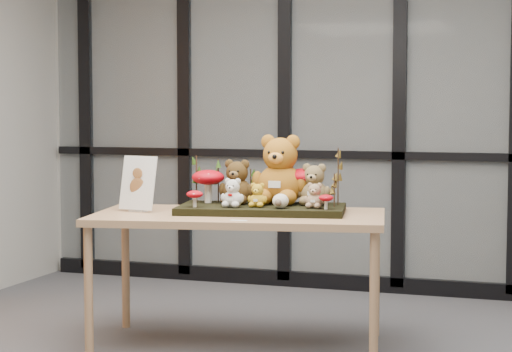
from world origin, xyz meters
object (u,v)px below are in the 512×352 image
(display_table, at_px, (239,225))
(bear_pooh_yellow, at_px, (280,166))
(diorama_tray, at_px, (262,209))
(bear_tan_back, at_px, (314,182))
(mushroom_front_left, at_px, (195,198))
(mushroom_back_right, at_px, (304,184))
(bear_white_bow, at_px, (233,191))
(bear_small_yellow, at_px, (258,194))
(bear_beige_small, at_px, (315,194))
(mushroom_back_left, at_px, (208,185))
(plush_cream_hedgehog, at_px, (281,200))
(sign_holder, at_px, (138,185))
(bear_brown_medium, at_px, (237,179))
(mushroom_front_right, at_px, (326,201))

(display_table, relative_size, bear_pooh_yellow, 3.98)
(diorama_tray, distance_m, bear_tan_back, 0.35)
(mushroom_front_left, bearing_deg, mushroom_back_right, 35.27)
(mushroom_front_left, bearing_deg, bear_white_bow, 17.80)
(display_table, distance_m, bear_tan_back, 0.52)
(bear_small_yellow, bearing_deg, mushroom_front_left, -171.44)
(bear_beige_small, xyz_separation_m, mushroom_back_left, (-0.69, 0.08, 0.03))
(plush_cream_hedgehog, bearing_deg, bear_small_yellow, 160.02)
(bear_small_yellow, distance_m, bear_beige_small, 0.33)
(diorama_tray, distance_m, bear_pooh_yellow, 0.29)
(display_table, height_order, sign_holder, sign_holder)
(bear_pooh_yellow, relative_size, mushroom_back_right, 1.94)
(mushroom_back_left, xyz_separation_m, mushroom_front_left, (0.02, -0.26, -0.06))
(bear_brown_medium, xyz_separation_m, mushroom_back_right, (0.38, 0.13, -0.03))
(bear_small_yellow, height_order, mushroom_front_right, bear_small_yellow)
(display_table, bearing_deg, bear_pooh_yellow, 39.69)
(bear_pooh_yellow, height_order, mushroom_back_right, bear_pooh_yellow)
(bear_small_yellow, bearing_deg, bear_white_bow, -169.56)
(bear_pooh_yellow, height_order, bear_brown_medium, bear_pooh_yellow)
(bear_brown_medium, height_order, bear_white_bow, bear_brown_medium)
(sign_holder, bearing_deg, plush_cream_hedgehog, 13.60)
(bear_white_bow, relative_size, bear_beige_small, 1.15)
(diorama_tray, distance_m, mushroom_back_left, 0.39)
(bear_beige_small, height_order, mushroom_back_right, mushroom_back_right)
(diorama_tray, xyz_separation_m, mushroom_front_right, (0.41, -0.07, 0.07))
(bear_tan_back, relative_size, plush_cream_hedgehog, 2.90)
(plush_cream_hedgehog, xyz_separation_m, mushroom_back_right, (0.06, 0.30, 0.07))
(bear_beige_small, xyz_separation_m, mushroom_back_right, (-0.12, 0.22, 0.04))
(bear_tan_back, bearing_deg, sign_holder, -173.30)
(bear_white_bow, bearing_deg, mushroom_back_right, 32.97)
(mushroom_front_left, bearing_deg, bear_brown_medium, 57.25)
(diorama_tray, relative_size, mushroom_front_left, 9.08)
(bear_pooh_yellow, relative_size, bear_brown_medium, 1.56)
(sign_holder, bearing_deg, diorama_tray, 22.89)
(mushroom_back_right, xyz_separation_m, mushroom_front_left, (-0.55, -0.39, -0.06))
(bear_brown_medium, height_order, bear_small_yellow, bear_brown_medium)
(bear_brown_medium, height_order, mushroom_front_right, bear_brown_medium)
(bear_tan_back, relative_size, mushroom_back_right, 1.15)
(diorama_tray, xyz_separation_m, bear_beige_small, (0.33, -0.03, 0.10))
(bear_white_bow, height_order, mushroom_back_left, mushroom_back_left)
(diorama_tray, height_order, bear_white_bow, bear_white_bow)
(display_table, relative_size, bear_brown_medium, 6.22)
(bear_brown_medium, xyz_separation_m, bear_small_yellow, (0.18, -0.14, -0.07))
(mushroom_front_right, bearing_deg, plush_cream_hedgehog, -172.70)
(mushroom_back_left, bearing_deg, diorama_tray, -8.52)
(mushroom_front_right, relative_size, sign_holder, 0.28)
(mushroom_back_left, bearing_deg, sign_holder, -147.18)
(diorama_tray, relative_size, bear_pooh_yellow, 2.13)
(mushroom_back_right, bearing_deg, sign_holder, -158.54)
(mushroom_back_right, bearing_deg, mushroom_front_right, -52.28)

